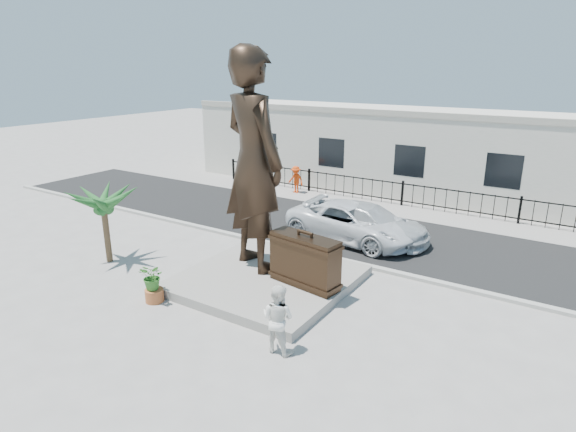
# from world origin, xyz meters

# --- Properties ---
(ground) EXTENTS (100.00, 100.00, 0.00)m
(ground) POSITION_xyz_m (0.00, 0.00, 0.00)
(ground) COLOR #9E9991
(ground) RESTS_ON ground
(street) EXTENTS (40.00, 7.00, 0.01)m
(street) POSITION_xyz_m (0.00, 8.00, 0.01)
(street) COLOR black
(street) RESTS_ON ground
(curb) EXTENTS (40.00, 0.25, 0.12)m
(curb) POSITION_xyz_m (0.00, 4.50, 0.06)
(curb) COLOR #A5A399
(curb) RESTS_ON ground
(far_sidewalk) EXTENTS (40.00, 2.50, 0.02)m
(far_sidewalk) POSITION_xyz_m (0.00, 12.00, 0.01)
(far_sidewalk) COLOR #9E9991
(far_sidewalk) RESTS_ON ground
(plinth) EXTENTS (5.20, 5.20, 0.30)m
(plinth) POSITION_xyz_m (-0.50, 1.50, 0.15)
(plinth) COLOR gray
(plinth) RESTS_ON ground
(fence) EXTENTS (22.00, 0.10, 1.20)m
(fence) POSITION_xyz_m (0.00, 12.80, 0.60)
(fence) COLOR black
(fence) RESTS_ON ground
(building) EXTENTS (28.00, 7.00, 4.40)m
(building) POSITION_xyz_m (0.00, 17.00, 2.20)
(building) COLOR silver
(building) RESTS_ON ground
(statue) EXTENTS (3.08, 2.57, 7.22)m
(statue) POSITION_xyz_m (-1.34, 2.04, 3.91)
(statue) COLOR black
(statue) RESTS_ON plinth
(suitcase) EXTENTS (2.37, 1.07, 1.61)m
(suitcase) POSITION_xyz_m (0.88, 1.59, 1.11)
(suitcase) COLOR black
(suitcase) RESTS_ON plinth
(tourist) EXTENTS (0.89, 0.69, 1.81)m
(tourist) POSITION_xyz_m (1.96, -1.53, 0.91)
(tourist) COLOR white
(tourist) RESTS_ON ground
(car_white) EXTENTS (5.72, 3.09, 1.52)m
(car_white) POSITION_xyz_m (0.06, 6.79, 0.77)
(car_white) COLOR white
(car_white) RESTS_ON street
(car_silver) EXTENTS (5.19, 2.24, 1.49)m
(car_silver) POSITION_xyz_m (0.55, 7.13, 0.75)
(car_silver) COLOR silver
(car_silver) RESTS_ON street
(worker) EXTENTS (1.04, 0.68, 1.51)m
(worker) POSITION_xyz_m (-5.92, 12.05, 0.77)
(worker) COLOR red
(worker) RESTS_ON far_sidewalk
(palm_tree) EXTENTS (1.80, 1.80, 3.20)m
(palm_tree) POSITION_xyz_m (-6.48, -0.06, 0.00)
(palm_tree) COLOR #1D5120
(palm_tree) RESTS_ON ground
(planter) EXTENTS (0.56, 0.56, 0.40)m
(planter) POSITION_xyz_m (-2.68, -1.36, 0.20)
(planter) COLOR #AC5A2D
(planter) RESTS_ON ground
(shrub) EXTENTS (0.75, 0.65, 0.83)m
(shrub) POSITION_xyz_m (-2.68, -1.36, 0.82)
(shrub) COLOR #306F24
(shrub) RESTS_ON planter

